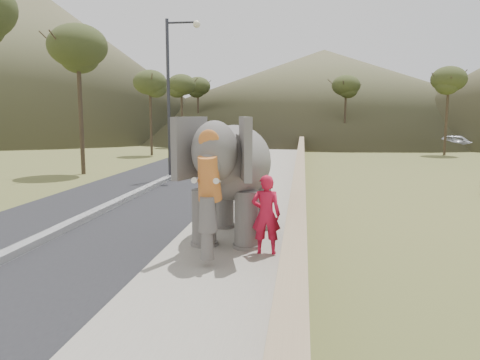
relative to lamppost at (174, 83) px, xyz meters
name	(u,v)px	position (x,y,z in m)	size (l,w,h in m)	color
ground	(232,245)	(4.69, -11.65, -4.87)	(160.00, 160.00, 0.00)	olive
road	(161,184)	(-0.31, -1.65, -4.86)	(7.00, 120.00, 0.03)	black
median	(161,182)	(-0.31, -1.65, -4.76)	(0.35, 120.00, 0.22)	black
walkway	(264,185)	(4.69, -1.65, -4.80)	(3.00, 120.00, 0.15)	#9E9687
parapet	(300,175)	(6.34, -1.65, -4.32)	(0.30, 120.00, 1.10)	tan
lamppost	(174,83)	(0.00, 0.00, 0.00)	(1.76, 0.36, 8.00)	#333438
signboard	(179,148)	(0.19, -0.05, -3.23)	(0.60, 0.08, 2.40)	#2D2D33
distant_car	(458,142)	(20.78, 22.79, -4.15)	(1.70, 4.23, 1.44)	#B6B7BE
hill_left	(35,62)	(-33.31, 43.35, 6.13)	(60.00, 60.00, 22.00)	brown
hill_far	(323,92)	(9.69, 58.35, 2.13)	(80.00, 80.00, 14.00)	brown
elephant_and_man	(235,179)	(4.71, -11.33, -3.19)	(2.52, 4.42, 3.09)	slate
motorcyclist	(253,144)	(2.30, 16.09, -4.08)	(1.48, 1.85, 2.01)	maroon
trees	(295,108)	(5.77, 15.15, -1.07)	(47.70, 43.01, 8.65)	#473828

